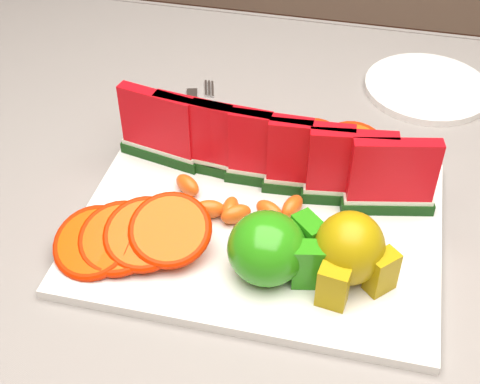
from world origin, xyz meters
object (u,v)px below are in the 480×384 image
at_px(apple_cluster, 274,249).
at_px(pear_cluster, 350,252).
at_px(side_plate, 427,88).
at_px(platter, 259,225).
at_px(fork, 194,121).

bearing_deg(apple_cluster, pear_cluster, 6.25).
distance_m(apple_cluster, pear_cluster, 0.08).
xyz_separation_m(apple_cluster, side_plate, (0.15, 0.40, -0.04)).
distance_m(platter, side_plate, 0.38).
xyz_separation_m(platter, fork, (-0.13, 0.18, -0.00)).
relative_size(side_plate, fork, 0.99).
bearing_deg(pear_cluster, platter, 150.17).
height_order(platter, pear_cluster, pear_cluster).
relative_size(pear_cluster, fork, 0.49).
bearing_deg(side_plate, apple_cluster, -110.44).
bearing_deg(platter, fork, 125.46).
relative_size(apple_cluster, side_plate, 0.61).
bearing_deg(fork, pear_cluster, -45.98).
bearing_deg(fork, side_plate, 26.17).
xyz_separation_m(platter, pear_cluster, (0.10, -0.06, 0.04)).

